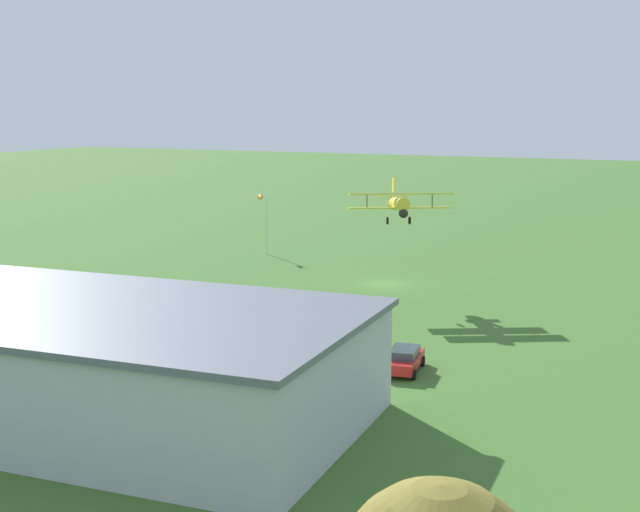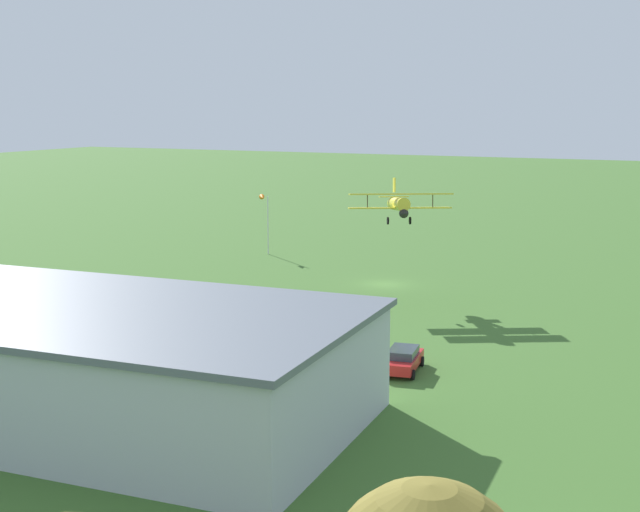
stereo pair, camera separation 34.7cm
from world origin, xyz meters
The scene contains 9 objects.
ground_plane centered at (0.00, 0.00, 0.00)m, with size 400.00×400.00×0.00m, color #3D6628.
hangar centered at (3.33, 39.98, 3.05)m, with size 33.83×18.01×6.08m.
biplane centered at (-3.18, 5.31, 8.29)m, with size 8.61×7.59×3.74m.
car_red centered at (-10.93, 25.14, 0.80)m, with size 2.57×4.65×1.51m.
car_yellow centered at (18.78, 24.14, 0.80)m, with size 2.26×4.29×1.53m.
person_crossing_taxiway centered at (1.01, 20.53, 0.78)m, with size 0.41×0.41×1.58m.
person_near_hangar_door centered at (12.88, 22.29, 0.78)m, with size 0.52×0.52×1.58m.
person_at_fence_line centered at (10.62, 21.99, 0.80)m, with size 0.51×0.51×1.60m.
windsock centered at (18.55, -10.09, 5.85)m, with size 1.37×1.42×6.67m.
Camera 2 is at (-29.37, 76.28, 16.72)m, focal length 49.98 mm.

